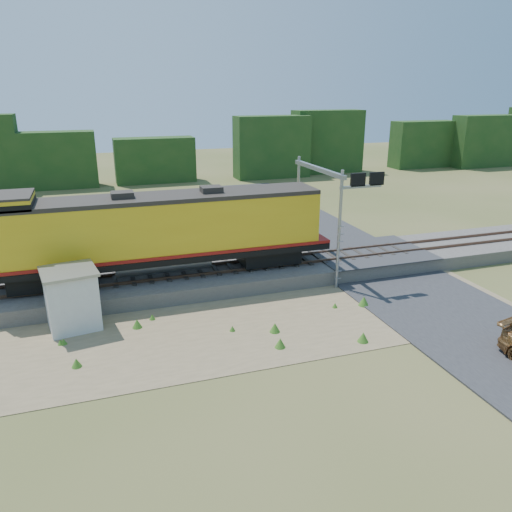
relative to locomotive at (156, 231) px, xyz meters
name	(u,v)px	position (x,y,z in m)	size (l,w,h in m)	color
ground	(302,321)	(5.80, -6.00, -3.29)	(140.00, 140.00, 0.00)	#475123
ballast	(261,271)	(5.80, 0.00, -2.89)	(70.00, 5.00, 0.80)	slate
rails	(261,263)	(5.80, 0.00, -2.41)	(70.00, 1.54, 0.16)	brown
dirt_shoulder	(259,322)	(3.80, -5.50, -3.27)	(26.00, 8.00, 0.03)	#8C7754
road	(420,295)	(12.80, -5.26, -3.20)	(7.00, 66.00, 0.86)	#38383A
tree_line_north	(170,156)	(5.80, 32.00, -0.22)	(130.00, 3.00, 6.50)	#1A3C16
weed_clumps	(230,331)	(2.30, -5.90, -3.29)	(15.00, 6.20, 0.56)	#3D7220
locomotive	(156,231)	(0.00, 0.00, 0.00)	(18.30, 2.79, 4.72)	black
shed	(72,298)	(-4.34, -3.24, -1.89)	(2.68, 2.68, 2.77)	silver
signal_gantry	(328,192)	(9.51, -0.64, 1.59)	(2.56, 6.20, 6.45)	gray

